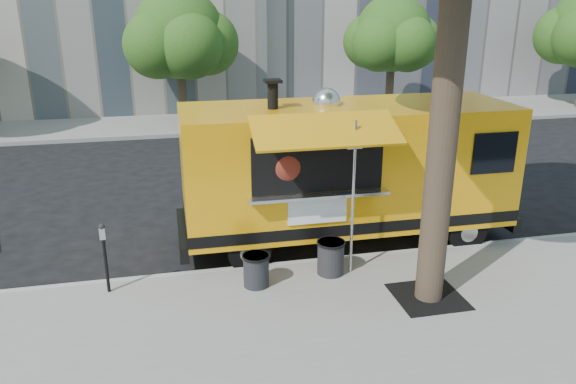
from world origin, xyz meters
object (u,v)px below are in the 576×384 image
Objects in this scene: far_tree_b at (179,34)px; trash_bin_left at (256,269)px; parking_meter at (104,250)px; food_truck at (346,169)px; sign_post at (353,189)px; trash_bin_right at (331,257)px; far_tree_c at (393,34)px.

far_tree_b reaches higher than trash_bin_left.
parking_meter is 0.18× the size of food_truck.
sign_post reaches higher than trash_bin_right.
far_tree_b is 14.80m from trash_bin_left.
parking_meter is at bearing -98.10° from far_tree_b.
food_truck is (2.97, -12.53, -2.12)m from far_tree_b.
sign_post is at bearing -2.52° from parking_meter.
far_tree_c is (9.00, -0.30, -0.12)m from far_tree_b.
food_truck is at bearing 39.16° from trash_bin_left.
far_tree_b is 4.12× the size of parking_meter.
trash_bin_left is (-2.30, -1.87, -1.24)m from food_truck.
food_truck is at bearing -76.68° from far_tree_b.
far_tree_c is at bearing 64.08° from food_truck.
trash_bin_left is (0.67, -14.40, -3.35)m from far_tree_b.
far_tree_b is 8.90× the size of trash_bin_left.
food_truck reaches higher than sign_post.
trash_bin_right is (-0.82, -1.71, -1.21)m from food_truck.
food_truck is 11.94× the size of trash_bin_left.
food_truck is at bearing 76.40° from sign_post.
sign_post is 1.40m from trash_bin_right.
far_tree_b reaches higher than parking_meter.
parking_meter is 2.00× the size of trash_bin_right.
far_tree_b is 0.75× the size of food_truck.
sign_post is 0.41× the size of food_truck.
food_truck is (4.97, 1.52, 0.73)m from parking_meter.
far_tree_b is at bearing 100.15° from sign_post.
trash_bin_right is at bearing -115.20° from food_truck.
far_tree_b is 8.25× the size of trash_bin_right.
sign_post is (-6.45, -13.95, -1.87)m from far_tree_c.
sign_post is 1.77m from food_truck.
trash_bin_right is (-6.85, -13.94, -3.21)m from far_tree_c.
trash_bin_left is (-1.88, -0.15, -1.37)m from sign_post.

